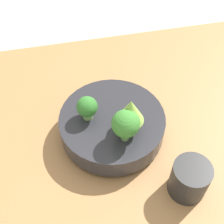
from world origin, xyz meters
TOP-DOWN VIEW (x-y plane):
  - ground_plane at (0.00, 0.00)m, footprint 6.00×6.00m
  - table at (0.00, 0.00)m, footprint 1.00×0.82m
  - bowl at (-0.03, 0.00)m, footprint 0.27×0.27m
  - romanesco_piece_near at (0.01, -0.04)m, footprint 0.06×0.06m
  - broccoli_floret_left at (-0.08, 0.01)m, footprint 0.05×0.05m
  - broccoli_floret_front at (-0.01, -0.07)m, footprint 0.07×0.07m
  - cup at (0.11, -0.19)m, footprint 0.09×0.09m

SIDE VIEW (x-z plane):
  - ground_plane at x=0.00m, z-range 0.00..0.00m
  - table at x=0.00m, z-range 0.00..0.04m
  - bowl at x=-0.03m, z-range 0.04..0.11m
  - cup at x=0.11m, z-range 0.04..0.13m
  - broccoli_floret_left at x=-0.08m, z-range 0.11..0.18m
  - broccoli_floret_front at x=-0.01m, z-range 0.12..0.21m
  - romanesco_piece_near at x=0.01m, z-range 0.12..0.22m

